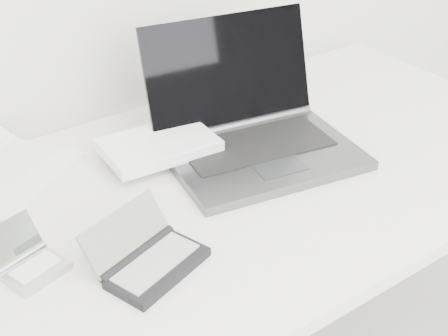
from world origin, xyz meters
TOP-DOWN VIEW (x-y plane):
  - desk at (0.00, 1.55)m, footprint 1.60×0.80m
  - laptop_large at (0.08, 1.64)m, footprint 0.54×0.42m
  - pda_silver at (-0.43, 1.52)m, footprint 0.13×0.14m
  - palmtop_charcoal at (-0.26, 1.40)m, footprint 0.21×0.19m

SIDE VIEW (x-z plane):
  - desk at x=0.00m, z-range 0.32..1.05m
  - pda_silver at x=-0.43m, z-range 0.71..0.78m
  - palmtop_charcoal at x=-0.26m, z-range 0.71..0.79m
  - laptop_large at x=0.08m, z-range 0.64..0.90m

